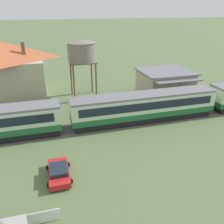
{
  "coord_description": "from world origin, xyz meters",
  "views": [
    {
      "loc": [
        -11.16,
        -27.11,
        14.47
      ],
      "look_at": [
        -3.47,
        -0.34,
        2.07
      ],
      "focal_mm": 38.0,
      "sensor_mm": 36.0,
      "label": 1
    }
  ],
  "objects": [
    {
      "name": "station_house_terracotta_roof",
      "position": [
        -17.86,
        17.04,
        4.78
      ],
      "size": [
        14.1,
        10.58,
        9.24
      ],
      "color": "#BCB293",
      "rests_on": "ground_plane"
    },
    {
      "name": "parked_car_red",
      "position": [
        -10.99,
        -8.8,
        0.55
      ],
      "size": [
        2.31,
        4.1,
        1.14
      ],
      "rotation": [
        0.0,
        0.0,
        1.56
      ],
      "color": "red",
      "rests_on": "ground_plane"
    },
    {
      "name": "passenger_train",
      "position": [
        1.51,
        0.19,
        2.17
      ],
      "size": [
        62.66,
        3.22,
        3.91
      ],
      "color": "#1E6033",
      "rests_on": "ground_plane"
    },
    {
      "name": "station_building",
      "position": [
        8.82,
        8.87,
        2.24
      ],
      "size": [
        8.75,
        9.11,
        4.42
      ],
      "color": "#BCB293",
      "rests_on": "ground_plane"
    },
    {
      "name": "ground_plane",
      "position": [
        0.0,
        0.0,
        0.0
      ],
      "size": [
        600.0,
        600.0,
        0.0
      ],
      "primitive_type": "plane",
      "color": "#566B42"
    },
    {
      "name": "railway_track",
      "position": [
        -7.39,
        0.19,
        0.01
      ],
      "size": [
        119.41,
        3.6,
        0.04
      ],
      "color": "#665B51",
      "rests_on": "ground_plane"
    },
    {
      "name": "water_tower",
      "position": [
        -5.03,
        12.03,
        7.8
      ],
      "size": [
        4.93,
        4.93,
        9.72
      ],
      "color": "brown",
      "rests_on": "ground_plane"
    }
  ]
}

